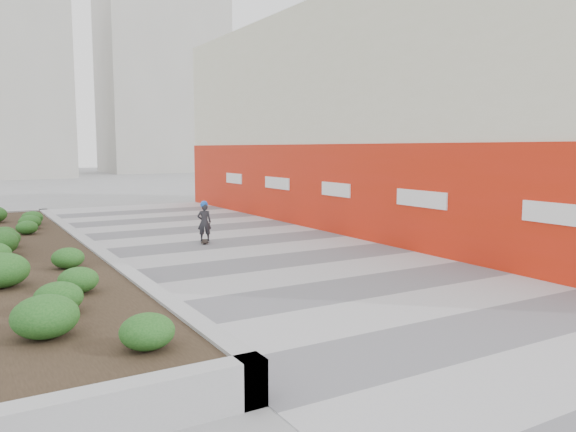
% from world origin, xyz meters
% --- Properties ---
extents(ground, '(160.00, 160.00, 0.00)m').
position_xyz_m(ground, '(0.00, 0.00, 0.00)').
color(ground, gray).
rests_on(ground, ground).
extents(walkway, '(8.00, 36.00, 0.01)m').
position_xyz_m(walkway, '(0.00, 3.00, 0.01)').
color(walkway, '#A8A8AD').
rests_on(walkway, ground).
extents(building, '(6.04, 24.08, 8.00)m').
position_xyz_m(building, '(6.98, 8.98, 3.98)').
color(building, beige).
rests_on(building, ground).
extents(planter, '(3.00, 18.00, 0.90)m').
position_xyz_m(planter, '(-5.50, 7.00, 0.42)').
color(planter, '#9E9EA0').
rests_on(planter, ground).
extents(distant_bldg_north_r, '(14.00, 10.00, 24.00)m').
position_xyz_m(distant_bldg_north_r, '(15.00, 60.00, 12.00)').
color(distant_bldg_north_r, '#ADAAA3').
rests_on(distant_bldg_north_r, ground).
extents(manhole_cover, '(0.44, 0.44, 0.01)m').
position_xyz_m(manhole_cover, '(0.50, 3.00, 0.00)').
color(manhole_cover, '#595654').
rests_on(manhole_cover, ground).
extents(skateboarder, '(0.48, 0.74, 1.30)m').
position_xyz_m(skateboarder, '(-0.53, 8.50, 0.66)').
color(skateboarder, beige).
rests_on(skateboarder, ground).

